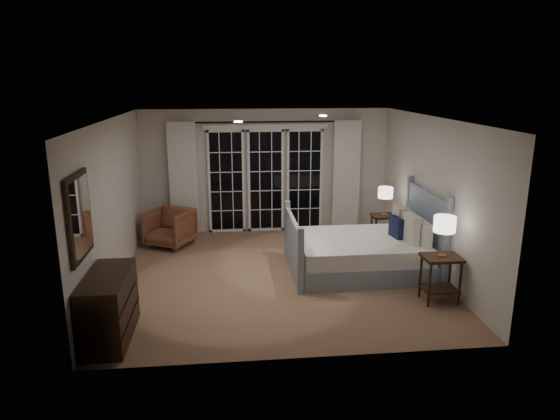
{
  "coord_description": "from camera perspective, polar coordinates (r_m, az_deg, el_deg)",
  "views": [
    {
      "loc": [
        -0.76,
        -7.5,
        3.08
      ],
      "look_at": [
        0.05,
        0.13,
        1.05
      ],
      "focal_mm": 32.0,
      "sensor_mm": 36.0,
      "label": 1
    }
  ],
  "objects": [
    {
      "name": "downlight_b",
      "position": [
        7.13,
        -4.8,
        10.02
      ],
      "size": [
        0.12,
        0.12,
        0.01
      ],
      "primitive_type": "cylinder",
      "color": "white",
      "rests_on": "ceiling"
    },
    {
      "name": "bed",
      "position": [
        8.33,
        9.49,
        -4.67
      ],
      "size": [
        2.25,
        1.62,
        1.32
      ],
      "color": "#8697A1",
      "rests_on": "floor"
    },
    {
      "name": "wall_right",
      "position": [
        8.38,
        17.04,
        1.54
      ],
      "size": [
        0.02,
        5.0,
        2.5
      ],
      "primitive_type": "cube",
      "color": "silver",
      "rests_on": "floor"
    },
    {
      "name": "floor",
      "position": [
        8.14,
        -0.23,
        -7.41
      ],
      "size": [
        5.0,
        5.0,
        0.0
      ],
      "primitive_type": "plane",
      "color": "#8E654C",
      "rests_on": "ground"
    },
    {
      "name": "curtain_rod",
      "position": [
        9.96,
        -1.66,
        10.03
      ],
      "size": [
        3.5,
        0.03,
        0.03
      ],
      "primitive_type": "cylinder",
      "rotation": [
        0.0,
        1.57,
        0.0
      ],
      "color": "black",
      "rests_on": "wall_back"
    },
    {
      "name": "nightstand_right",
      "position": [
        9.61,
        11.76,
        -1.74
      ],
      "size": [
        0.46,
        0.37,
        0.6
      ],
      "color": "#301F10",
      "rests_on": "floor"
    },
    {
      "name": "ceiling",
      "position": [
        7.56,
        -0.25,
        10.42
      ],
      "size": [
        5.0,
        5.0,
        0.0
      ],
      "primitive_type": "plane",
      "rotation": [
        3.14,
        0.0,
        0.0
      ],
      "color": "white",
      "rests_on": "wall_back"
    },
    {
      "name": "lamp_right",
      "position": [
        9.45,
        11.96,
        1.9
      ],
      "size": [
        0.27,
        0.27,
        0.53
      ],
      "color": "tan",
      "rests_on": "nightstand_right"
    },
    {
      "name": "french_doors",
      "position": [
        10.18,
        -1.64,
        3.54
      ],
      "size": [
        2.5,
        0.04,
        2.2
      ],
      "color": "black",
      "rests_on": "wall_back"
    },
    {
      "name": "wall_left",
      "position": [
        7.91,
        -18.56,
        0.66
      ],
      "size": [
        0.02,
        5.0,
        2.5
      ],
      "primitive_type": "cube",
      "color": "silver",
      "rests_on": "floor"
    },
    {
      "name": "wall_back",
      "position": [
        10.19,
        -1.66,
        4.47
      ],
      "size": [
        5.0,
        0.02,
        2.5
      ],
      "primitive_type": "cube",
      "color": "silver",
      "rests_on": "floor"
    },
    {
      "name": "armchair",
      "position": [
        9.64,
        -12.48,
        -1.98
      ],
      "size": [
        1.03,
        1.04,
        0.71
      ],
      "primitive_type": "imported",
      "rotation": [
        0.0,
        0.0,
        -0.49
      ],
      "color": "brown",
      "rests_on": "floor"
    },
    {
      "name": "downlight_a",
      "position": [
        8.27,
        4.94,
        10.67
      ],
      "size": [
        0.12,
        0.12,
        0.01
      ],
      "primitive_type": "cylinder",
      "color": "white",
      "rests_on": "ceiling"
    },
    {
      "name": "wall_front",
      "position": [
        5.38,
        2.46,
        -5.09
      ],
      "size": [
        5.0,
        0.02,
        2.5
      ],
      "primitive_type": "cube",
      "color": "silver",
      "rests_on": "floor"
    },
    {
      "name": "lamp_left",
      "position": [
        7.2,
        18.31,
        -1.6
      ],
      "size": [
        0.3,
        0.3,
        0.58
      ],
      "color": "tan",
      "rests_on": "nightstand_left"
    },
    {
      "name": "nightstand_left",
      "position": [
        7.42,
        17.88,
        -6.72
      ],
      "size": [
        0.52,
        0.42,
        0.68
      ],
      "color": "#301F10",
      "rests_on": "floor"
    },
    {
      "name": "mirror",
      "position": [
        6.14,
        -21.95,
        -0.7
      ],
      "size": [
        0.05,
        0.85,
        1.0
      ],
      "color": "#301F10",
      "rests_on": "wall_left"
    },
    {
      "name": "curtain_left",
      "position": [
        10.11,
        -10.99,
        3.53
      ],
      "size": [
        0.55,
        0.1,
        2.25
      ],
      "primitive_type": "cube",
      "color": "white",
      "rests_on": "curtain_rod"
    },
    {
      "name": "dresser",
      "position": [
        6.46,
        -18.92,
        -10.43
      ],
      "size": [
        0.49,
        1.16,
        0.82
      ],
      "color": "#301F10",
      "rests_on": "floor"
    },
    {
      "name": "curtain_right",
      "position": [
        10.35,
        7.56,
        3.94
      ],
      "size": [
        0.55,
        0.1,
        2.25
      ],
      "primitive_type": "cube",
      "color": "white",
      "rests_on": "curtain_rod"
    }
  ]
}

